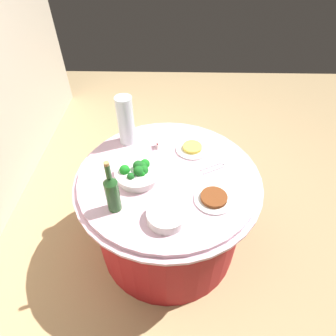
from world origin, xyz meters
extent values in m
plane|color=tan|center=(0.00, 0.00, 0.00)|extent=(6.00, 6.00, 0.00)
cylinder|color=maroon|center=(0.00, 0.00, 0.34)|extent=(1.01, 1.01, 0.69)
cylinder|color=#E0B2C6|center=(0.00, 0.00, 0.70)|extent=(1.16, 1.16, 0.02)
cylinder|color=#E0B2C6|center=(0.00, 0.00, 0.72)|extent=(1.10, 1.10, 0.03)
cylinder|color=white|center=(-0.04, 0.18, 0.77)|extent=(0.26, 0.26, 0.05)
cylinder|color=white|center=(-0.04, 0.18, 0.80)|extent=(0.28, 0.28, 0.01)
sphere|color=#19661E|center=(-0.02, 0.15, 0.81)|extent=(0.06, 0.06, 0.06)
sphere|color=#19581E|center=(-0.02, 0.18, 0.82)|extent=(0.06, 0.06, 0.06)
sphere|color=#19641E|center=(-0.06, 0.17, 0.82)|extent=(0.06, 0.06, 0.06)
sphere|color=#197B1E|center=(0.01, 0.14, 0.81)|extent=(0.06, 0.06, 0.06)
sphere|color=#19831E|center=(-0.07, 0.15, 0.81)|extent=(0.04, 0.04, 0.04)
sphere|color=#195A1E|center=(-0.09, 0.21, 0.81)|extent=(0.04, 0.04, 0.04)
sphere|color=#197F1E|center=(-0.05, 0.25, 0.81)|extent=(0.06, 0.06, 0.06)
sphere|color=#196B1E|center=(-0.05, 0.14, 0.81)|extent=(0.06, 0.06, 0.06)
cylinder|color=white|center=(-0.34, 0.00, 0.74)|extent=(0.21, 0.21, 0.01)
cylinder|color=white|center=(-0.34, 0.00, 0.76)|extent=(0.21, 0.21, 0.01)
cylinder|color=white|center=(-0.34, 0.00, 0.77)|extent=(0.21, 0.21, 0.01)
cylinder|color=white|center=(-0.34, 0.00, 0.78)|extent=(0.21, 0.21, 0.01)
cylinder|color=white|center=(-0.34, 0.00, 0.79)|extent=(0.21, 0.21, 0.01)
cylinder|color=white|center=(-0.34, 0.00, 0.80)|extent=(0.21, 0.21, 0.01)
cylinder|color=#224E22|center=(-0.27, 0.28, 0.84)|extent=(0.07, 0.07, 0.20)
cone|color=#224E22|center=(-0.27, 0.28, 0.96)|extent=(0.07, 0.07, 0.04)
cylinder|color=#224E22|center=(-0.27, 0.28, 1.02)|extent=(0.03, 0.03, 0.08)
cylinder|color=#B2844C|center=(-0.27, 0.28, 1.07)|extent=(0.03, 0.03, 0.02)
cylinder|color=silver|center=(0.32, 0.29, 0.91)|extent=(0.11, 0.11, 0.34)
sphere|color=#E5B26B|center=(0.34, 0.29, 0.78)|extent=(0.06, 0.06, 0.06)
sphere|color=#E5B26B|center=(0.31, 0.30, 0.78)|extent=(0.06, 0.06, 0.06)
sphere|color=#E5B26B|center=(0.31, 0.27, 0.78)|extent=(0.06, 0.06, 0.06)
sphere|color=#72C64C|center=(0.34, 0.30, 0.83)|extent=(0.06, 0.06, 0.06)
sphere|color=#72C64C|center=(0.30, 0.29, 0.83)|extent=(0.06, 0.06, 0.06)
sphere|color=#72C64C|center=(0.32, 0.26, 0.83)|extent=(0.06, 0.06, 0.06)
sphere|color=red|center=(0.33, 0.30, 0.89)|extent=(0.06, 0.06, 0.06)
sphere|color=red|center=(0.30, 0.28, 0.89)|extent=(0.06, 0.06, 0.06)
sphere|color=red|center=(0.33, 0.27, 0.89)|extent=(0.06, 0.06, 0.06)
sphere|color=#E5B26B|center=(0.31, 0.31, 0.94)|extent=(0.06, 0.06, 0.06)
sphere|color=#E5B26B|center=(0.30, 0.27, 0.94)|extent=(0.06, 0.06, 0.06)
sphere|color=#E5B26B|center=(0.34, 0.28, 0.94)|extent=(0.06, 0.06, 0.06)
sphere|color=#72C64C|center=(0.30, 0.30, 0.99)|extent=(0.06, 0.06, 0.06)
sphere|color=#72C64C|center=(0.31, 0.26, 0.99)|extent=(0.06, 0.06, 0.06)
sphere|color=#72C64C|center=(0.34, 0.29, 0.99)|extent=(0.06, 0.06, 0.06)
cylinder|color=silver|center=(0.04, -0.29, 0.74)|extent=(0.08, 0.14, 0.01)
cylinder|color=silver|center=(0.07, -0.27, 0.74)|extent=(0.08, 0.14, 0.01)
sphere|color=silver|center=(0.09, -0.35, 0.74)|extent=(0.01, 0.01, 0.01)
cylinder|color=white|center=(-0.20, -0.26, 0.75)|extent=(0.22, 0.22, 0.01)
cylinder|color=brown|center=(-0.20, -0.26, 0.76)|extent=(0.15, 0.15, 0.02)
cylinder|color=white|center=(0.23, -0.16, 0.75)|extent=(0.22, 0.22, 0.01)
cylinder|color=#F2D14C|center=(0.23, -0.16, 0.76)|extent=(0.13, 0.13, 0.02)
cube|color=white|center=(0.26, 0.08, 0.77)|extent=(0.05, 0.02, 0.05)
cube|color=maroon|center=(0.26, 0.08, 0.79)|extent=(0.05, 0.02, 0.01)
camera|label=1|loc=(-1.24, -0.03, 1.97)|focal=30.43mm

